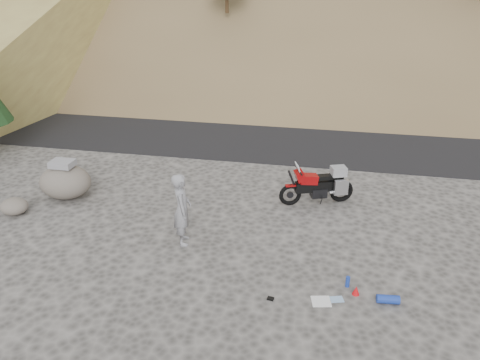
# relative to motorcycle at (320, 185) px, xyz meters

# --- Properties ---
(ground) EXTENTS (140.00, 140.00, 0.00)m
(ground) POSITION_rel_motorcycle_xyz_m (-1.16, -2.93, -0.57)
(ground) COLOR #3D3B38
(ground) RESTS_ON ground
(road) EXTENTS (120.00, 7.00, 0.05)m
(road) POSITION_rel_motorcycle_xyz_m (-1.16, 6.07, -0.57)
(road) COLOR black
(road) RESTS_ON ground
(motorcycle) EXTENTS (2.15, 1.09, 1.33)m
(motorcycle) POSITION_rel_motorcycle_xyz_m (0.00, 0.00, 0.00)
(motorcycle) COLOR black
(motorcycle) RESTS_ON ground
(man) EXTENTS (0.63, 0.79, 1.88)m
(man) POSITION_rel_motorcycle_xyz_m (-3.29, -2.80, -0.57)
(man) COLOR gray
(man) RESTS_ON ground
(boulder) EXTENTS (1.77, 1.60, 1.18)m
(boulder) POSITION_rel_motorcycle_xyz_m (-7.49, -1.05, -0.06)
(boulder) COLOR #57514B
(boulder) RESTS_ON ground
(small_rock) EXTENTS (0.88, 0.81, 0.46)m
(small_rock) POSITION_rel_motorcycle_xyz_m (-8.40, -2.29, -0.34)
(small_rock) COLOR #57514B
(small_rock) RESTS_ON ground
(gear_white_cloth) EXTENTS (0.46, 0.42, 0.01)m
(gear_white_cloth) POSITION_rel_motorcycle_xyz_m (0.22, -4.48, -0.56)
(gear_white_cloth) COLOR white
(gear_white_cloth) RESTS_ON ground
(gear_blue_mat) EXTENTS (0.48, 0.22, 0.19)m
(gear_blue_mat) POSITION_rel_motorcycle_xyz_m (1.58, -4.26, -0.48)
(gear_blue_mat) COLOR #1A369C
(gear_blue_mat) RESTS_ON ground
(gear_bottle) EXTENTS (0.10, 0.10, 0.25)m
(gear_bottle) POSITION_rel_motorcycle_xyz_m (0.76, -3.86, -0.44)
(gear_bottle) COLOR #1A369C
(gear_bottle) RESTS_ON ground
(gear_funnel) EXTENTS (0.18, 0.18, 0.20)m
(gear_funnel) POSITION_rel_motorcycle_xyz_m (0.94, -4.10, -0.47)
(gear_funnel) COLOR red
(gear_funnel) RESTS_ON ground
(gear_glove_a) EXTENTS (0.15, 0.12, 0.04)m
(gear_glove_a) POSITION_rel_motorcycle_xyz_m (-0.83, -4.61, -0.55)
(gear_glove_a) COLOR black
(gear_glove_a) RESTS_ON ground
(gear_blue_cloth) EXTENTS (0.32, 0.27, 0.01)m
(gear_blue_cloth) POSITION_rel_motorcycle_xyz_m (0.54, -4.35, -0.56)
(gear_blue_cloth) COLOR #8BAFD7
(gear_blue_cloth) RESTS_ON ground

